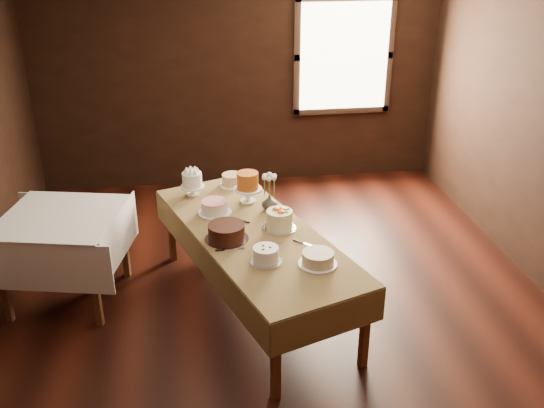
{
  "coord_description": "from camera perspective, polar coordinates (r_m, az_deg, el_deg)",
  "views": [
    {
      "loc": [
        -0.66,
        -4.36,
        3.12
      ],
      "look_at": [
        0.0,
        0.2,
        0.95
      ],
      "focal_mm": 39.84,
      "sensor_mm": 36.0,
      "label": 1
    }
  ],
  "objects": [
    {
      "name": "cake_caramel",
      "position": [
        5.58,
        -2.31,
        1.42
      ],
      "size": [
        0.27,
        0.27,
        0.3
      ],
      "color": "white",
      "rests_on": "display_table"
    },
    {
      "name": "flower_bouquet",
      "position": [
        5.36,
        -0.25,
        1.98
      ],
      "size": [
        0.14,
        0.14,
        0.2
      ],
      "primitive_type": null,
      "color": "white",
      "rests_on": "flower_vase"
    },
    {
      "name": "cake_chocolate",
      "position": [
        4.95,
        -4.32,
        -2.72
      ],
      "size": [
        0.39,
        0.39,
        0.14
      ],
      "color": "silver",
      "rests_on": "display_table"
    },
    {
      "name": "floor",
      "position": [
        5.4,
        0.31,
        -10.06
      ],
      "size": [
        5.0,
        6.0,
        0.01
      ],
      "primitive_type": "cube",
      "color": "black",
      "rests_on": "ground"
    },
    {
      "name": "flower_vase",
      "position": [
        5.44,
        -0.25,
        0.11
      ],
      "size": [
        0.19,
        0.19,
        0.15
      ],
      "primitive_type": "imported",
      "rotation": [
        0.0,
        0.0,
        5.65
      ],
      "color": "#2D2823",
      "rests_on": "display_table"
    },
    {
      "name": "cake_swirl",
      "position": [
        4.62,
        -0.59,
        -4.88
      ],
      "size": [
        0.25,
        0.25,
        0.13
      ],
      "color": "silver",
      "rests_on": "display_table"
    },
    {
      "name": "display_table",
      "position": [
        5.12,
        -1.72,
        -3.17
      ],
      "size": [
        1.68,
        2.57,
        0.74
      ],
      "rotation": [
        0.0,
        0.0,
        0.34
      ],
      "color": "#4D2B17",
      "rests_on": "ground"
    },
    {
      "name": "cake_server_c",
      "position": [
        5.31,
        -3.68,
        -1.42
      ],
      "size": [
        0.21,
        0.16,
        0.01
      ],
      "primitive_type": "cube",
      "rotation": [
        0.0,
        0.0,
        2.51
      ],
      "color": "silver",
      "rests_on": "display_table"
    },
    {
      "name": "cake_cream",
      "position": [
        4.61,
        4.36,
        -5.19
      ],
      "size": [
        0.3,
        0.3,
        0.11
      ],
      "color": "white",
      "rests_on": "display_table"
    },
    {
      "name": "wall_back",
      "position": [
        7.59,
        -3.12,
        12.08
      ],
      "size": [
        5.0,
        0.02,
        2.8
      ],
      "primitive_type": "cube",
      "color": "black",
      "rests_on": "ground"
    },
    {
      "name": "cake_meringue",
      "position": [
        5.77,
        -7.53,
        1.82
      ],
      "size": [
        0.23,
        0.23,
        0.24
      ],
      "color": "white",
      "rests_on": "display_table"
    },
    {
      "name": "window",
      "position": [
        7.71,
        6.83,
        13.68
      ],
      "size": [
        1.1,
        0.05,
        1.3
      ],
      "primitive_type": "cube",
      "color": "#FFEABF",
      "rests_on": "wall_back"
    },
    {
      "name": "cake_server_e",
      "position": [
        4.83,
        -3.44,
        -4.27
      ],
      "size": [
        0.24,
        0.03,
        0.01
      ],
      "primitive_type": "cube",
      "rotation": [
        0.0,
        0.0,
        0.03
      ],
      "color": "silver",
      "rests_on": "display_table"
    },
    {
      "name": "cake_server_a",
      "position": [
        4.89,
        0.59,
        -3.87
      ],
      "size": [
        0.17,
        0.21,
        0.01
      ],
      "primitive_type": "cube",
      "rotation": [
        0.0,
        0.0,
        0.92
      ],
      "color": "silver",
      "rests_on": "display_table"
    },
    {
      "name": "cake_server_b",
      "position": [
        4.89,
        3.71,
        -3.92
      ],
      "size": [
        0.2,
        0.18,
        0.01
      ],
      "primitive_type": "cube",
      "rotation": [
        0.0,
        0.0,
        -0.71
      ],
      "color": "silver",
      "rests_on": "display_table"
    },
    {
      "name": "cake_lattice",
      "position": [
        5.41,
        -5.45,
        -0.38
      ],
      "size": [
        0.33,
        0.33,
        0.11
      ],
      "color": "white",
      "rests_on": "display_table"
    },
    {
      "name": "cake_speckled",
      "position": [
        5.97,
        -3.78,
        2.25
      ],
      "size": [
        0.25,
        0.25,
        0.12
      ],
      "color": "white",
      "rests_on": "display_table"
    },
    {
      "name": "cake_flowers",
      "position": [
        5.1,
        0.7,
        -1.55
      ],
      "size": [
        0.31,
        0.31,
        0.17
      ],
      "color": "silver",
      "rests_on": "display_table"
    },
    {
      "name": "side_table",
      "position": [
        5.53,
        -19.29,
        -1.98
      ],
      "size": [
        1.16,
        1.16,
        0.83
      ],
      "rotation": [
        0.0,
        0.0,
        -0.22
      ],
      "color": "#4D2B17",
      "rests_on": "ground"
    }
  ]
}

